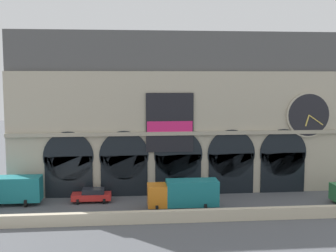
# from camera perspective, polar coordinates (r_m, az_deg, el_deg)

# --- Properties ---
(ground_plane) EXTENTS (200.00, 200.00, 0.00)m
(ground_plane) POSITION_cam_1_polar(r_m,az_deg,el_deg) (48.56, 2.04, -10.43)
(ground_plane) COLOR #54565B
(quay_parapet_wall) EXTENTS (90.00, 0.70, 1.19)m
(quay_parapet_wall) POSITION_cam_1_polar(r_m,az_deg,el_deg) (43.66, 2.92, -11.56)
(quay_parapet_wall) COLOR beige
(quay_parapet_wall) RESTS_ON ground
(station_building) EXTENTS (39.79, 4.64, 19.43)m
(station_building) POSITION_cam_1_polar(r_m,az_deg,el_deg) (53.77, 1.12, 1.37)
(station_building) COLOR #B2A891
(station_building) RESTS_ON ground
(box_truck_west) EXTENTS (7.50, 2.91, 3.12)m
(box_truck_west) POSITION_cam_1_polar(r_m,az_deg,el_deg) (51.91, -20.10, -7.76)
(box_truck_west) COLOR #28479E
(box_truck_west) RESTS_ON ground
(car_midwest) EXTENTS (4.40, 2.22, 1.55)m
(car_midwest) POSITION_cam_1_polar(r_m,az_deg,el_deg) (50.78, -9.83, -8.83)
(car_midwest) COLOR red
(car_midwest) RESTS_ON ground
(box_truck_center) EXTENTS (7.50, 2.91, 3.12)m
(box_truck_center) POSITION_cam_1_polar(r_m,az_deg,el_deg) (47.30, 2.06, -8.74)
(box_truck_center) COLOR orange
(box_truck_center) RESTS_ON ground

